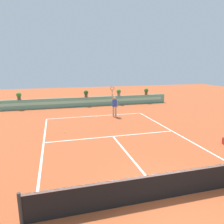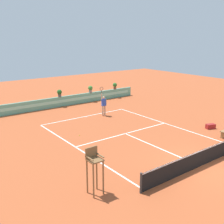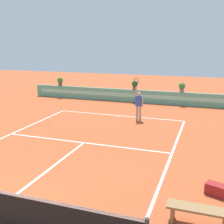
% 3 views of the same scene
% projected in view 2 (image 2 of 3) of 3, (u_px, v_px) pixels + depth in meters
% --- Properties ---
extents(ground_plane, '(60.00, 60.00, 0.00)m').
position_uv_depth(ground_plane, '(129.00, 135.00, 19.40)').
color(ground_plane, '#A84C28').
extents(court_lines, '(8.32, 11.94, 0.01)m').
position_uv_depth(court_lines, '(122.00, 132.00, 19.95)').
color(court_lines, white).
rests_on(court_lines, ground).
extents(net, '(8.92, 0.10, 1.00)m').
position_uv_depth(net, '(202.00, 157.00, 14.64)').
color(net, '#333333').
rests_on(net, ground).
extents(back_wall_barrier, '(18.00, 0.21, 1.00)m').
position_uv_depth(back_wall_barrier, '(62.00, 102.00, 27.27)').
color(back_wall_barrier, '#60A88E').
rests_on(back_wall_barrier, ground).
extents(umpire_chair, '(0.60, 0.60, 2.14)m').
position_uv_depth(umpire_chair, '(94.00, 165.00, 11.90)').
color(umpire_chair, brown).
rests_on(umpire_chair, ground).
extents(gear_bag, '(0.78, 0.58, 0.36)m').
position_uv_depth(gear_bag, '(211.00, 126.00, 20.74)').
color(gear_bag, maroon).
rests_on(gear_bag, ground).
extents(tennis_player, '(0.61, 0.28, 2.58)m').
position_uv_depth(tennis_player, '(104.00, 104.00, 23.93)').
color(tennis_player, tan).
rests_on(tennis_player, ground).
extents(tennis_ball_near_baseline, '(0.07, 0.07, 0.07)m').
position_uv_depth(tennis_ball_near_baseline, '(79.00, 135.00, 19.28)').
color(tennis_ball_near_baseline, '#CCE033').
rests_on(tennis_ball_near_baseline, ground).
extents(potted_plant_right, '(0.48, 0.48, 0.72)m').
position_uv_depth(potted_plant_right, '(90.00, 89.00, 29.01)').
color(potted_plant_right, gray).
rests_on(potted_plant_right, back_wall_barrier).
extents(potted_plant_far_right, '(0.48, 0.48, 0.72)m').
position_uv_depth(potted_plant_far_right, '(115.00, 85.00, 30.92)').
color(potted_plant_far_right, brown).
rests_on(potted_plant_far_right, back_wall_barrier).
extents(potted_plant_centre, '(0.48, 0.48, 0.72)m').
position_uv_depth(potted_plant_centre, '(59.00, 93.00, 26.93)').
color(potted_plant_centre, '#514C47').
rests_on(potted_plant_centre, back_wall_barrier).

